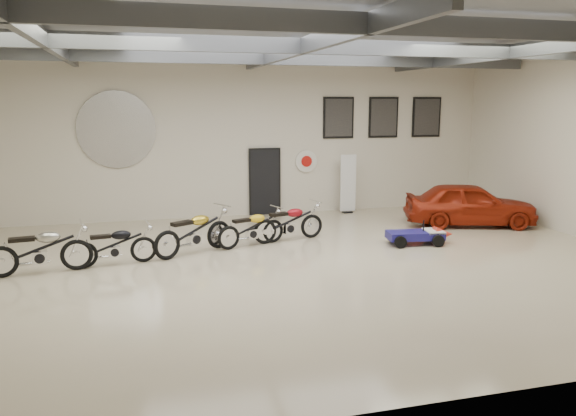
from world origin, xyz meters
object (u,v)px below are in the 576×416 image
object	(u,v)px
motorcycle_red	(289,222)
go_kart	(421,232)
motorcycle_silver	(39,249)
motorcycle_yellow	(251,227)
banner_stand	(348,184)
motorcycle_black	(114,245)
vintage_car	(470,204)
motorcycle_gold	(194,231)

from	to	relation	value
motorcycle_red	go_kart	world-z (taller)	motorcycle_red
motorcycle_silver	motorcycle_yellow	world-z (taller)	motorcycle_silver
banner_stand	motorcycle_silver	bearing A→B (deg)	-150.40
motorcycle_black	vintage_car	world-z (taller)	vintage_car
motorcycle_black	motorcycle_gold	distance (m)	1.89
motorcycle_red	banner_stand	bearing A→B (deg)	35.13
motorcycle_silver	motorcycle_red	distance (m)	6.04
motorcycle_yellow	motorcycle_silver	bearing A→B (deg)	174.42
banner_stand	go_kart	xyz separation A→B (m)	(0.31, -4.41, -0.64)
motorcycle_silver	motorcycle_yellow	xyz separation A→B (m)	(4.81, 1.14, -0.06)
motorcycle_gold	motorcycle_silver	bearing A→B (deg)	163.43
go_kart	motorcycle_silver	bearing A→B (deg)	-170.70
motorcycle_silver	vintage_car	xyz separation A→B (m)	(11.55, 1.88, 0.09)
motorcycle_silver	motorcycle_red	world-z (taller)	motorcycle_silver
vintage_car	motorcycle_red	bearing A→B (deg)	112.34
motorcycle_black	go_kart	distance (m)	7.55
motorcycle_silver	motorcycle_gold	distance (m)	3.41
motorcycle_silver	motorcycle_gold	xyz separation A→B (m)	(3.33, 0.78, 0.01)
banner_stand	vintage_car	xyz separation A→B (m)	(2.80, -2.74, -0.31)
banner_stand	motorcycle_yellow	bearing A→B (deg)	-136.83
banner_stand	motorcycle_black	size ratio (longest dim) A/B	1.04
motorcycle_silver	motorcycle_red	xyz separation A→B (m)	(5.87, 1.43, -0.03)
motorcycle_black	vintage_car	bearing A→B (deg)	1.30
motorcycle_yellow	vintage_car	xyz separation A→B (m)	(6.74, 0.73, 0.16)
motorcycle_black	go_kart	xyz separation A→B (m)	(7.55, -0.06, -0.16)
motorcycle_silver	go_kart	xyz separation A→B (m)	(9.06, 0.20, -0.23)
motorcycle_silver	motorcycle_yellow	distance (m)	4.94
motorcycle_gold	vintage_car	xyz separation A→B (m)	(8.22, 1.10, 0.08)
motorcycle_black	motorcycle_red	distance (m)	4.52
banner_stand	go_kart	size ratio (longest dim) A/B	1.09
motorcycle_gold	go_kart	bearing A→B (deg)	-35.46
motorcycle_silver	go_kart	bearing A→B (deg)	-5.84
motorcycle_yellow	go_kart	world-z (taller)	motorcycle_yellow
motorcycle_silver	motorcycle_gold	world-z (taller)	motorcycle_gold
motorcycle_black	go_kart	world-z (taller)	motorcycle_black
motorcycle_gold	motorcycle_yellow	world-z (taller)	motorcycle_gold
banner_stand	motorcycle_black	distance (m)	8.46
motorcycle_red	vintage_car	bearing A→B (deg)	-8.24
motorcycle_red	vintage_car	size ratio (longest dim) A/B	0.53
motorcycle_black	motorcycle_red	bearing A→B (deg)	7.15
motorcycle_yellow	motorcycle_red	bearing A→B (deg)	-3.81
motorcycle_silver	motorcycle_yellow	size ratio (longest dim) A/B	1.13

